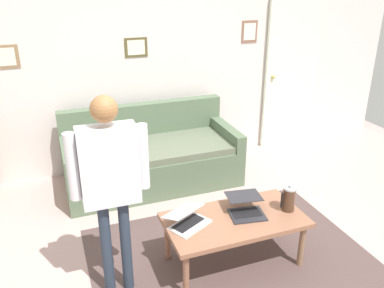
# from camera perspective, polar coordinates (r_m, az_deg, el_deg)

# --- Properties ---
(ground_plane) EXTENTS (7.68, 7.68, 0.00)m
(ground_plane) POSITION_cam_1_polar(r_m,az_deg,el_deg) (3.65, 3.56, -16.25)
(ground_plane) COLOR #BE9C96
(area_rug) EXTENTS (2.39, 2.04, 0.01)m
(area_rug) POSITION_cam_1_polar(r_m,az_deg,el_deg) (3.59, 6.52, -17.08)
(area_rug) COLOR brown
(area_rug) RESTS_ON ground_plane
(back_wall) EXTENTS (7.04, 0.11, 2.70)m
(back_wall) POSITION_cam_1_polar(r_m,az_deg,el_deg) (5.01, -6.46, 11.85)
(back_wall) COLOR silver
(back_wall) RESTS_ON ground_plane
(interior_door) EXTENTS (0.82, 0.09, 2.05)m
(interior_door) POSITION_cam_1_polar(r_m,az_deg,el_deg) (5.82, 13.92, 9.63)
(interior_door) COLOR white
(interior_door) RESTS_ON ground_plane
(couch) EXTENTS (1.98, 0.90, 0.88)m
(couch) POSITION_cam_1_polar(r_m,az_deg,el_deg) (4.75, -5.81, -2.03)
(couch) COLOR #556A50
(couch) RESTS_ON ground_plane
(coffee_table) EXTENTS (1.16, 0.61, 0.44)m
(coffee_table) POSITION_cam_1_polar(r_m,az_deg,el_deg) (3.43, 6.06, -11.05)
(coffee_table) COLOR #926046
(coffee_table) RESTS_ON ground_plane
(laptop_left) EXTENTS (0.42, 0.39, 0.14)m
(laptop_left) POSITION_cam_1_polar(r_m,az_deg,el_deg) (3.29, -0.66, -10.71)
(laptop_left) COLOR silver
(laptop_left) RESTS_ON coffee_table
(laptop_center) EXTENTS (0.34, 0.38, 0.13)m
(laptop_center) POSITION_cam_1_polar(r_m,az_deg,el_deg) (3.45, 7.65, -9.00)
(laptop_center) COLOR #28282D
(laptop_center) RESTS_ON coffee_table
(french_press) EXTENTS (0.13, 0.11, 0.25)m
(french_press) POSITION_cam_1_polar(r_m,az_deg,el_deg) (3.53, 13.56, -7.54)
(french_press) COLOR #4C3323
(french_press) RESTS_ON coffee_table
(person_standing) EXTENTS (0.56, 0.18, 1.59)m
(person_standing) POSITION_cam_1_polar(r_m,az_deg,el_deg) (2.86, -11.58, -4.29)
(person_standing) COLOR #283342
(person_standing) RESTS_ON ground_plane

